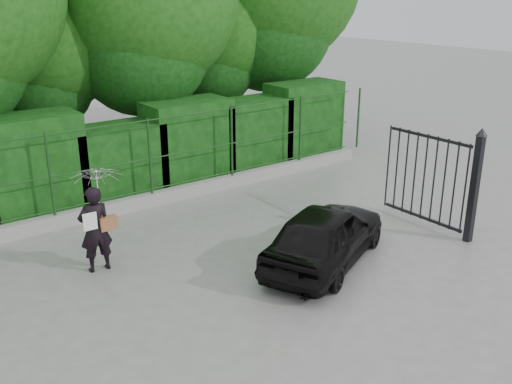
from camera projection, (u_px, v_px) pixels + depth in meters
ground at (251, 284)px, 9.95m from camera, size 80.00×80.00×0.00m
kerb at (137, 203)px, 13.29m from camera, size 14.00×0.25×0.30m
fence at (143, 158)px, 13.06m from camera, size 14.13×0.06×1.80m
hedge at (114, 156)px, 13.70m from camera, size 14.20×1.20×2.30m
gate at (454, 180)px, 11.60m from camera, size 0.22×2.33×2.36m
woman at (98, 204)px, 10.12m from camera, size 0.91×0.92×1.90m
car at (325, 234)px, 10.53m from camera, size 3.66×2.64×1.16m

